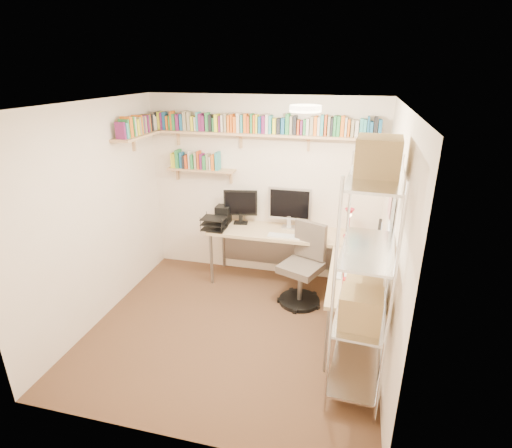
# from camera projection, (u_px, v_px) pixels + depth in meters

# --- Properties ---
(ground) EXTENTS (3.20, 3.20, 0.00)m
(ground) POSITION_uv_depth(u_px,v_px,m) (233.00, 329.00, 4.60)
(ground) COLOR #4E2D21
(ground) RESTS_ON ground
(room_shell) EXTENTS (3.24, 3.04, 2.52)m
(room_shell) POSITION_uv_depth(u_px,v_px,m) (230.00, 202.00, 4.03)
(room_shell) COLOR #F3DFC6
(room_shell) RESTS_ON ground
(wall_shelves) EXTENTS (3.12, 1.09, 0.80)m
(wall_shelves) POSITION_uv_depth(u_px,v_px,m) (230.00, 133.00, 5.12)
(wall_shelves) COLOR tan
(wall_shelves) RESTS_ON ground
(corner_desk) EXTENTS (2.38, 2.01, 1.34)m
(corner_desk) POSITION_uv_depth(u_px,v_px,m) (291.00, 240.00, 5.07)
(corner_desk) COLOR #D3BA89
(corner_desk) RESTS_ON ground
(office_chair) EXTENTS (0.60, 0.61, 1.04)m
(office_chair) POSITION_uv_depth(u_px,v_px,m) (303.00, 270.00, 5.02)
(office_chair) COLOR black
(office_chair) RESTS_ON ground
(wire_rack) EXTENTS (0.51, 0.95, 2.32)m
(wire_rack) POSITION_uv_depth(u_px,v_px,m) (367.00, 257.00, 3.37)
(wire_rack) COLOR silver
(wire_rack) RESTS_ON ground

